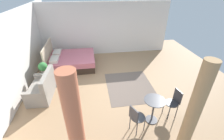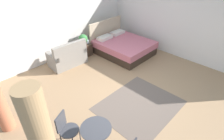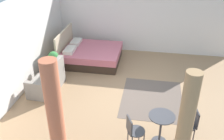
# 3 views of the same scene
# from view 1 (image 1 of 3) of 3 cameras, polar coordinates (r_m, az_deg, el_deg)

# --- Properties ---
(ground_plane) EXTENTS (9.17, 9.57, 0.02)m
(ground_plane) POSITION_cam_1_polar(r_m,az_deg,el_deg) (5.92, 1.24, -5.58)
(ground_plane) COLOR #9E7A56
(wall_back) EXTENTS (9.17, 0.12, 2.65)m
(wall_back) POSITION_cam_1_polar(r_m,az_deg,el_deg) (5.74, -33.00, 3.31)
(wall_back) COLOR silver
(wall_back) RESTS_ON ground
(wall_right) EXTENTS (0.12, 6.57, 2.65)m
(wall_right) POSITION_cam_1_polar(r_m,az_deg,el_deg) (8.15, -2.40, 15.01)
(wall_right) COLOR silver
(wall_right) RESTS_ON ground
(area_rug) EXTENTS (2.03, 1.69, 0.01)m
(area_rug) POSITION_cam_1_polar(r_m,az_deg,el_deg) (5.86, 6.60, -6.07)
(area_rug) COLOR #66564C
(area_rug) RESTS_ON ground
(bed) EXTENTS (1.73, 2.04, 1.14)m
(bed) POSITION_cam_1_polar(r_m,az_deg,el_deg) (7.28, -15.07, 3.36)
(bed) COLOR #38281E
(bed) RESTS_ON ground
(couch) EXTENTS (1.26, 0.76, 0.90)m
(couch) POSITION_cam_1_polar(r_m,az_deg,el_deg) (5.73, -24.42, -6.29)
(couch) COLOR gray
(couch) RESTS_ON ground
(nightstand) EXTENTS (0.41, 0.35, 0.46)m
(nightstand) POSITION_cam_1_polar(r_m,az_deg,el_deg) (6.51, -23.54, -2.29)
(nightstand) COLOR #38281E
(nightstand) RESTS_ON ground
(potted_plant) EXTENTS (0.33, 0.33, 0.43)m
(potted_plant) POSITION_cam_1_polar(r_m,az_deg,el_deg) (6.19, -24.31, 0.93)
(potted_plant) COLOR tan
(potted_plant) RESTS_ON nightstand
(vase) EXTENTS (0.09, 0.09, 0.14)m
(vase) POSITION_cam_1_polar(r_m,az_deg,el_deg) (6.46, -23.81, 0.54)
(vase) COLOR silver
(vase) RESTS_ON nightstand
(balcony_table) EXTENTS (0.57, 0.57, 0.75)m
(balcony_table) POSITION_cam_1_polar(r_m,az_deg,el_deg) (4.40, 15.27, -13.01)
(balcony_table) COLOR #3F3F44
(balcony_table) RESTS_ON ground
(cafe_chair_near_window) EXTENTS (0.51, 0.51, 0.83)m
(cafe_chair_near_window) POSITION_cam_1_polar(r_m,az_deg,el_deg) (4.05, 8.87, -16.84)
(cafe_chair_near_window) COLOR #3F3F44
(cafe_chair_near_window) RESTS_ON ground
(cafe_chair_near_couch) EXTENTS (0.43, 0.43, 0.88)m
(cafe_chair_near_couch) POSITION_cam_1_polar(r_m,az_deg,el_deg) (4.71, 22.12, -10.61)
(cafe_chair_near_couch) COLOR #2D2D33
(cafe_chair_near_couch) RESTS_ON ground
(curtain_left) EXTENTS (0.26, 0.26, 2.38)m
(curtain_left) POSITION_cam_1_polar(r_m,az_deg,el_deg) (3.50, 27.84, -14.35)
(curtain_left) COLOR tan
(curtain_left) RESTS_ON ground
(curtain_right) EXTENTS (0.30, 0.30, 2.38)m
(curtain_right) POSITION_cam_1_polar(r_m,az_deg,el_deg) (2.98, -13.45, -20.40)
(curtain_right) COLOR #D1704C
(curtain_right) RESTS_ON ground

